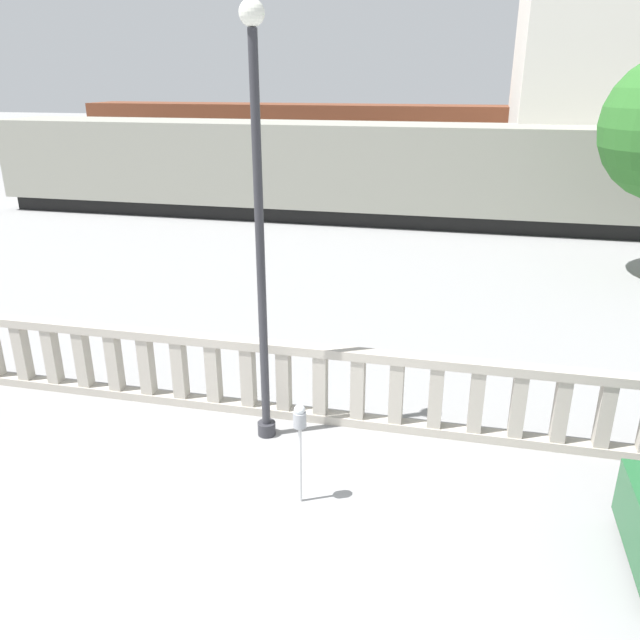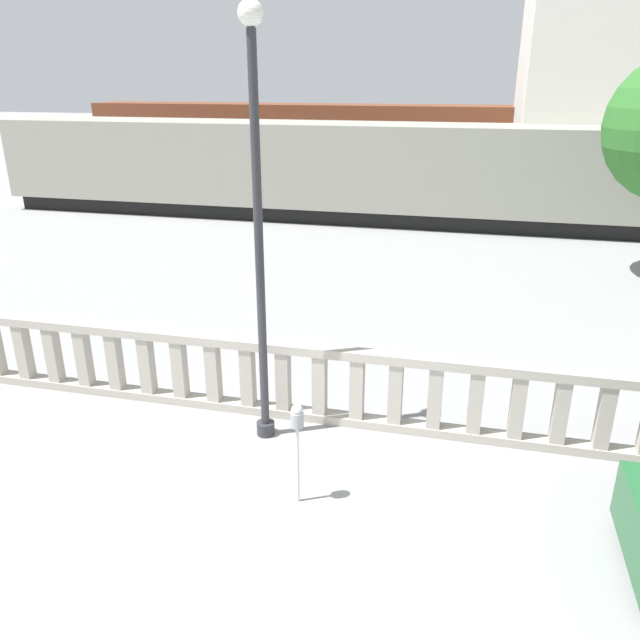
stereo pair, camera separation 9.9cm
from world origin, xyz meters
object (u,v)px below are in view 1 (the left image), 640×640
Objects in this scene: lamppost at (259,220)px; train_far at (348,143)px; parking_meter at (300,425)px; train_near at (366,171)px.

lamppost reaches higher than train_far.
parking_meter is (0.90, -1.41, -2.14)m from lamppost.
lamppost reaches higher than parking_meter.
parking_meter is at bearing -80.53° from train_far.
train_near is at bearing 96.49° from parking_meter.
parking_meter is 0.05× the size of train_near.
lamppost is 4.25× the size of parking_meter.
train_near is (-1.87, 16.46, 0.72)m from parking_meter.
parking_meter is 25.34m from train_far.
train_far is at bearing 99.47° from parking_meter.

